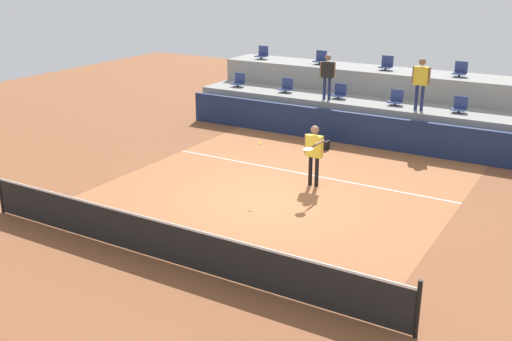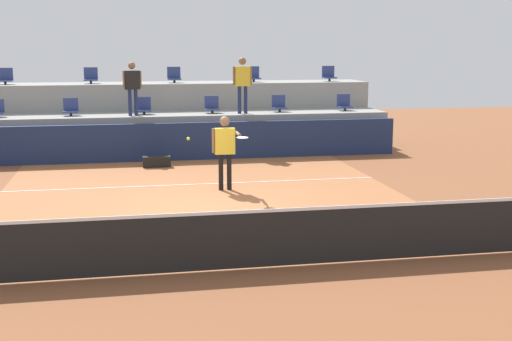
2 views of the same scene
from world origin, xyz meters
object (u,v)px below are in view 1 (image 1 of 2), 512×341
(stadium_chair_upper_right, at_px, (460,70))
(tennis_ball, at_px, (260,144))
(stadium_chair_upper_center, at_px, (386,64))
(stadium_chair_lower_mid_left, at_px, (339,92))
(stadium_chair_lower_right, at_px, (460,106))
(stadium_chair_lower_far_left, at_px, (239,81))
(stadium_chair_upper_far_left, at_px, (262,54))
(spectator_leaning_on_rail, at_px, (421,79))
(stadium_chair_lower_mid_right, at_px, (396,99))
(equipment_bag, at_px, (318,144))
(tennis_player, at_px, (314,150))
(stadium_chair_upper_left, at_px, (320,59))
(stadium_chair_lower_left, at_px, (286,86))
(spectator_in_white, at_px, (327,73))

(stadium_chair_upper_right, relative_size, tennis_ball, 7.65)
(stadium_chair_upper_center, xyz_separation_m, tennis_ball, (-0.36, -8.69, -0.90))
(stadium_chair_lower_mid_left, distance_m, stadium_chair_lower_right, 4.23)
(stadium_chair_lower_far_left, bearing_deg, stadium_chair_upper_right, 12.65)
(stadium_chair_lower_far_left, xyz_separation_m, stadium_chair_upper_far_left, (0.03, 1.80, 0.85))
(stadium_chair_upper_far_left, xyz_separation_m, spectator_leaning_on_rail, (7.24, -2.18, -0.03))
(stadium_chair_lower_far_left, bearing_deg, stadium_chair_lower_mid_right, 0.00)
(tennis_ball, xyz_separation_m, equipment_bag, (-0.47, 4.64, -1.26))
(spectator_leaning_on_rail, bearing_deg, tennis_player, -104.07)
(stadium_chair_lower_mid_right, bearing_deg, spectator_leaning_on_rail, -23.09)
(stadium_chair_upper_left, bearing_deg, stadium_chair_lower_right, -17.10)
(stadium_chair_lower_mid_left, height_order, stadium_chair_upper_center, stadium_chair_upper_center)
(stadium_chair_lower_left, bearing_deg, stadium_chair_lower_mid_left, 0.00)
(stadium_chair_lower_far_left, height_order, stadium_chair_upper_center, stadium_chair_upper_center)
(spectator_in_white, xyz_separation_m, spectator_leaning_on_rail, (3.32, 0.00, 0.09))
(stadium_chair_lower_far_left, distance_m, stadium_chair_lower_mid_right, 6.37)
(stadium_chair_lower_mid_right, relative_size, stadium_chair_lower_right, 1.00)
(stadium_chair_lower_mid_left, xyz_separation_m, equipment_bag, (0.25, -2.25, -1.31))
(tennis_player, bearing_deg, tennis_ball, -127.22)
(stadium_chair_lower_far_left, xyz_separation_m, stadium_chair_upper_center, (5.35, 1.80, 0.85))
(equipment_bag, bearing_deg, tennis_ball, -84.28)
(stadium_chair_upper_far_left, height_order, stadium_chair_upper_left, same)
(stadium_chair_upper_right, bearing_deg, stadium_chair_lower_mid_right, -132.53)
(tennis_ball, bearing_deg, stadium_chair_lower_far_left, 125.92)
(stadium_chair_lower_right, xyz_separation_m, tennis_ball, (-3.52, -6.89, -0.05))
(spectator_in_white, relative_size, spectator_leaning_on_rail, 0.93)
(stadium_chair_upper_left, height_order, spectator_in_white, spectator_in_white)
(stadium_chair_upper_far_left, height_order, stadium_chair_upper_center, same)
(equipment_bag, bearing_deg, stadium_chair_lower_left, 136.96)
(stadium_chair_lower_mid_left, distance_m, tennis_ball, 6.93)
(stadium_chair_upper_left, bearing_deg, stadium_chair_upper_center, 0.00)
(stadium_chair_upper_center, distance_m, spectator_in_white, 2.59)
(stadium_chair_upper_center, height_order, tennis_player, stadium_chair_upper_center)
(spectator_in_white, xyz_separation_m, tennis_ball, (1.04, -6.51, -0.78))
(stadium_chair_lower_left, xyz_separation_m, tennis_ball, (2.87, -6.89, -0.05))
(stadium_chair_upper_far_left, xyz_separation_m, stadium_chair_upper_left, (2.63, 0.00, 0.00))
(spectator_leaning_on_rail, bearing_deg, tennis_ball, -109.31)
(stadium_chair_upper_center, bearing_deg, tennis_player, -85.28)
(stadium_chair_upper_center, bearing_deg, equipment_bag, -101.47)
(stadium_chair_lower_mid_left, height_order, stadium_chair_upper_left, stadium_chair_upper_left)
(stadium_chair_upper_far_left, height_order, tennis_ball, stadium_chair_upper_far_left)
(tennis_player, bearing_deg, stadium_chair_upper_center, 94.72)
(stadium_chair_upper_center, bearing_deg, stadium_chair_lower_far_left, -161.40)
(stadium_chair_lower_far_left, height_order, equipment_bag, stadium_chair_lower_far_left)
(stadium_chair_lower_left, xyz_separation_m, spectator_in_white, (1.83, -0.38, 0.73))
(stadium_chair_lower_mid_right, distance_m, spectator_leaning_on_rail, 1.28)
(stadium_chair_upper_left, xyz_separation_m, stadium_chair_upper_right, (5.36, 0.00, 0.00))
(stadium_chair_upper_center, height_order, spectator_in_white, spectator_in_white)
(stadium_chair_upper_far_left, distance_m, stadium_chair_upper_right, 8.00)
(spectator_in_white, bearing_deg, stadium_chair_upper_right, 28.22)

